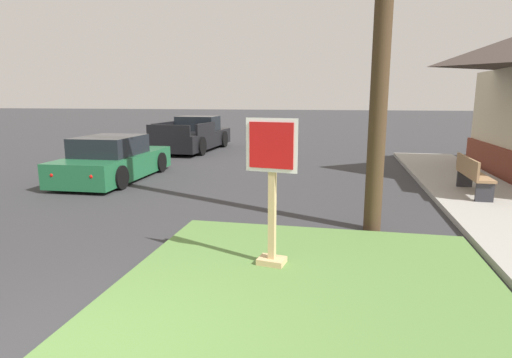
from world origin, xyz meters
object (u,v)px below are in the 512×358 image
object	(u,v)px
street_bench	(472,174)
stop_sign	(272,197)
manhole_cover	(216,248)
pickup_truck_black	(193,136)
parked_sedan_green	(114,161)

from	to	relation	value
street_bench	stop_sign	bearing A→B (deg)	-127.90
manhole_cover	pickup_truck_black	xyz separation A→B (m)	(-4.63, 11.75, 0.61)
manhole_cover	parked_sedan_green	distance (m)	6.62
manhole_cover	pickup_truck_black	world-z (taller)	pickup_truck_black
stop_sign	parked_sedan_green	distance (m)	7.74
manhole_cover	street_bench	distance (m)	6.50
pickup_truck_black	street_bench	world-z (taller)	pickup_truck_black
street_bench	manhole_cover	bearing A→B (deg)	-138.12
stop_sign	manhole_cover	distance (m)	1.53
stop_sign	street_bench	xyz separation A→B (m)	(3.85, 4.94, -0.42)
pickup_truck_black	stop_sign	bearing A→B (deg)	-65.64
stop_sign	street_bench	bearing A→B (deg)	52.10
manhole_cover	street_bench	xyz separation A→B (m)	(4.82, 4.32, 0.59)
pickup_truck_black	street_bench	xyz separation A→B (m)	(9.45, -7.43, -0.02)
street_bench	parked_sedan_green	bearing A→B (deg)	176.90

